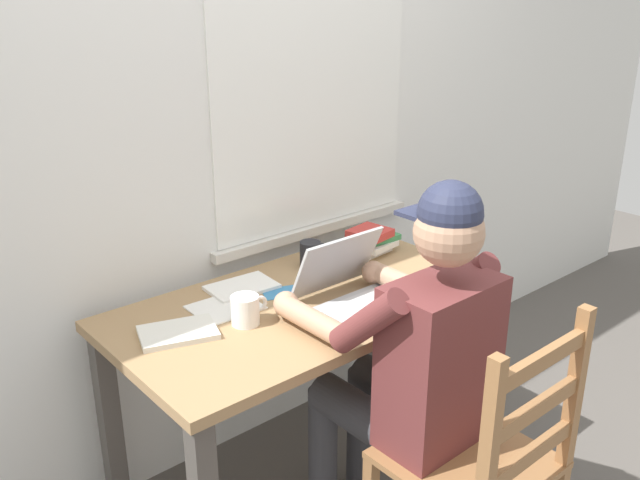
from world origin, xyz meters
The scene contains 13 objects.
back_wall centered at (0.01, 0.43, 1.30)m, with size 6.00×0.08×2.60m.
desk centered at (0.00, 0.00, 0.64)m, with size 1.29×0.69×0.75m.
seated_person centered at (0.05, -0.42, 0.70)m, with size 0.50×0.60×1.26m.
wooden_chair centered at (0.05, -0.70, 0.47)m, with size 0.42×0.42×0.96m.
laptop centered at (0.10, -0.14, 0.80)m, with size 0.33×0.33×0.22m.
computer_mouse centered at (0.38, -0.23, 0.77)m, with size 0.06×0.10×0.03m, color #ADAFB2.
coffee_mug_white centered at (-0.25, -0.01, 0.80)m, with size 0.13×0.09×0.09m.
coffee_mug_dark centered at (0.19, 0.21, 0.80)m, with size 0.12×0.08×0.10m.
book_stack_main centered at (0.46, 0.16, 0.80)m, with size 0.20×0.16×0.10m.
paper_pile_near_laptop centered at (-0.45, 0.06, 0.76)m, with size 0.22×0.15×0.02m, color silver.
paper_pile_back_corner centered at (-0.24, 0.12, 0.76)m, with size 0.21×0.18×0.00m, color white.
paper_pile_side centered at (-0.12, 0.21, 0.76)m, with size 0.23×0.15×0.01m, color white.
landscape_photo_print centered at (-0.03, 0.09, 0.75)m, with size 0.13×0.09×0.00m, color teal.
Camera 1 is at (-1.30, -1.58, 1.73)m, focal length 38.17 mm.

